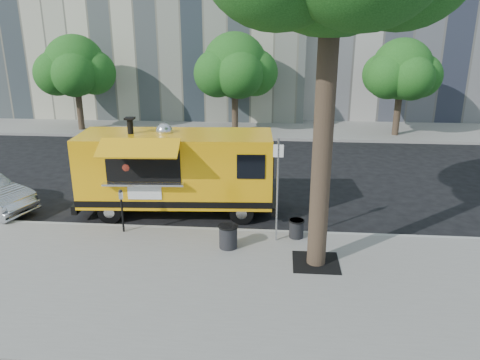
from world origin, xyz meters
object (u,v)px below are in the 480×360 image
object	(u,v)px
far_tree_a	(75,66)
sign_post	(278,184)
far_tree_c	(402,69)
parking_meter	(122,206)
food_truck	(176,170)
trash_bin_right	(296,228)
far_tree_b	(235,65)
trash_bin_left	(228,236)

from	to	relation	value
far_tree_a	sign_post	size ratio (longest dim) A/B	1.79
far_tree_a	far_tree_c	size ratio (longest dim) A/B	1.03
parking_meter	far_tree_c	bearing A→B (deg)	51.34
parking_meter	food_truck	distance (m)	2.33
far_tree_a	trash_bin_right	distance (m)	18.53
far_tree_b	sign_post	xyz separation A→B (m)	(2.55, -14.25, -1.98)
sign_post	trash_bin_left	xyz separation A→B (m)	(-1.32, -0.57, -1.35)
far_tree_a	trash_bin_left	xyz separation A→B (m)	(10.23, -14.42, -3.28)
food_truck	trash_bin_left	xyz separation A→B (m)	(2.01, -2.69, -1.01)
parking_meter	trash_bin_left	xyz separation A→B (m)	(3.23, -0.77, -0.48)
far_tree_a	trash_bin_right	size ratio (longest dim) A/B	9.92
far_tree_c	trash_bin_left	bearing A→B (deg)	-118.15
food_truck	trash_bin_right	world-z (taller)	food_truck
parking_meter	trash_bin_left	distance (m)	3.36
far_tree_b	far_tree_c	size ratio (longest dim) A/B	1.06
far_tree_a	trash_bin_left	world-z (taller)	far_tree_a
far_tree_c	trash_bin_right	xyz separation A→B (m)	(-5.87, -13.70, -3.28)
far_tree_b	food_truck	size ratio (longest dim) A/B	0.83
trash_bin_left	far_tree_c	bearing A→B (deg)	61.85
parking_meter	far_tree_b	bearing A→B (deg)	81.90
far_tree_b	parking_meter	size ratio (longest dim) A/B	4.12
far_tree_b	sign_post	world-z (taller)	far_tree_b
sign_post	food_truck	distance (m)	3.96
far_tree_a	far_tree_b	world-z (taller)	far_tree_b
far_tree_b	trash_bin_left	distance (m)	15.24
far_tree_a	food_truck	world-z (taller)	far_tree_a
far_tree_a	far_tree_b	distance (m)	9.01
sign_post	trash_bin_right	xyz separation A→B (m)	(0.58, 0.25, -1.41)
sign_post	far_tree_c	bearing A→B (deg)	65.19
far_tree_a	trash_bin_left	bearing A→B (deg)	-54.64
far_tree_b	trash_bin_left	bearing A→B (deg)	-85.25
far_tree_a	parking_meter	size ratio (longest dim) A/B	4.01
far_tree_b	trash_bin_left	xyz separation A→B (m)	(1.23, -14.82, -3.33)
sign_post	food_truck	xyz separation A→B (m)	(-3.33, 2.12, -0.34)
far_tree_c	food_truck	world-z (taller)	far_tree_c
parking_meter	trash_bin_right	size ratio (longest dim) A/B	2.47
far_tree_a	far_tree_c	distance (m)	18.00
parking_meter	trash_bin_right	distance (m)	5.16
far_tree_c	parking_meter	size ratio (longest dim) A/B	3.90
food_truck	trash_bin_right	bearing A→B (deg)	-29.25
parking_meter	food_truck	world-z (taller)	food_truck
far_tree_b	trash_bin_right	bearing A→B (deg)	-77.40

